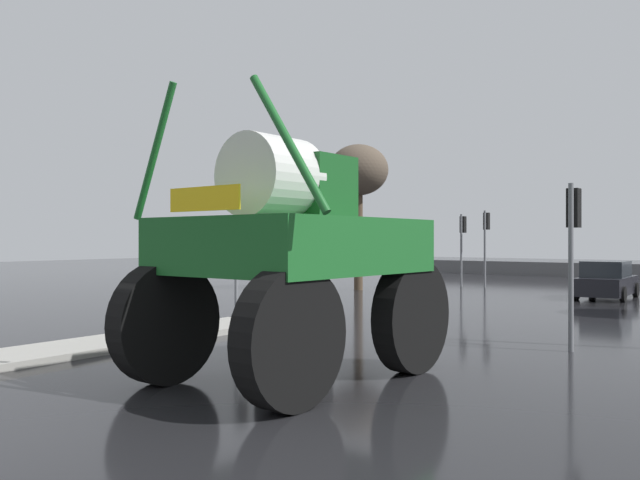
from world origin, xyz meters
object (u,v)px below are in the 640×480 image
object	(u,v)px
oversize_sprayer	(292,257)
sedan_ahead	(606,281)
traffic_signal_near_right	(573,229)
traffic_signal_far_left	(486,231)
traffic_signal_far_right	(463,234)
bare_tree_left	(358,173)
traffic_signal_near_left	(240,236)

from	to	relation	value
oversize_sprayer	sedan_ahead	distance (m)	19.25
oversize_sprayer	traffic_signal_near_right	world-z (taller)	oversize_sprayer
oversize_sprayer	traffic_signal_far_left	distance (m)	22.75
oversize_sprayer	sedan_ahead	xyz separation A→B (m)	(0.85, 19.18, -1.37)
traffic_signal_far_left	traffic_signal_far_right	size ratio (longest dim) A/B	1.04
traffic_signal_far_right	traffic_signal_near_right	bearing A→B (deg)	-59.23
traffic_signal_near_right	bare_tree_left	bearing A→B (deg)	138.54
sedan_ahead	traffic_signal_near_left	bearing A→B (deg)	150.16
oversize_sprayer	traffic_signal_near_right	distance (m)	6.53
oversize_sprayer	traffic_signal_far_left	bearing A→B (deg)	15.75
traffic_signal_far_left	bare_tree_left	bearing A→B (deg)	-129.32
oversize_sprayer	traffic_signal_near_right	xyz separation A→B (m)	(3.13, 5.70, 0.52)
traffic_signal_far_right	bare_tree_left	world-z (taller)	bare_tree_left
traffic_signal_near_right	bare_tree_left	distance (m)	17.23
traffic_signal_near_left	traffic_signal_far_right	distance (m)	16.39
oversize_sprayer	traffic_signal_far_right	world-z (taller)	oversize_sprayer
traffic_signal_near_right	traffic_signal_far_right	bearing A→B (deg)	120.77
traffic_signal_near_right	bare_tree_left	size ratio (longest dim) A/B	0.52
traffic_signal_near_left	traffic_signal_near_right	distance (m)	9.73
traffic_signal_far_right	bare_tree_left	distance (m)	6.59
oversize_sprayer	traffic_signal_far_left	size ratio (longest dim) A/B	1.43
traffic_signal_near_left	traffic_signal_near_right	bearing A→B (deg)	-0.02
traffic_signal_far_right	traffic_signal_far_left	bearing A→B (deg)	-0.11
bare_tree_left	oversize_sprayer	bearing A→B (deg)	-60.48
traffic_signal_near_left	bare_tree_left	distance (m)	12.03
traffic_signal_near_left	traffic_signal_far_left	xyz separation A→B (m)	(1.22, 16.39, 0.29)
traffic_signal_far_left	traffic_signal_near_left	bearing A→B (deg)	-94.25
traffic_signal_far_right	sedan_ahead	bearing A→B (deg)	-21.29
oversize_sprayer	traffic_signal_near_left	bearing A→B (deg)	51.21
traffic_signal_far_left	oversize_sprayer	bearing A→B (deg)	-76.31
oversize_sprayer	bare_tree_left	xyz separation A→B (m)	(-9.60, 16.95, 3.44)
oversize_sprayer	traffic_signal_near_right	bearing A→B (deg)	-26.70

